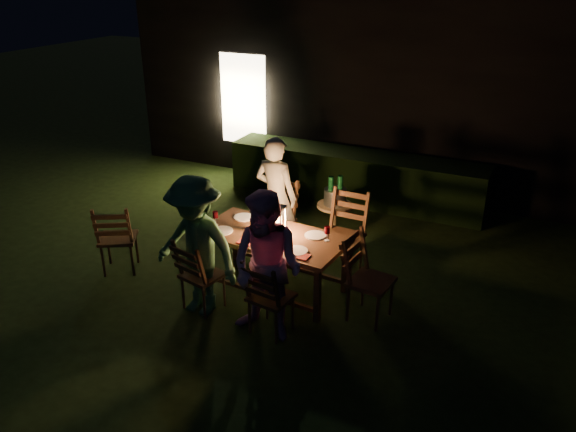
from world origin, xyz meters
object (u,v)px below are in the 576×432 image
at_px(chair_near_right, 270,309).
at_px(side_table, 335,210).
at_px(chair_far_left, 274,232).
at_px(bottle_table, 254,219).
at_px(person_house_side, 276,197).
at_px(chair_end, 368,293).
at_px(chair_near_left, 202,287).
at_px(person_opp_right, 267,268).
at_px(person_opp_left, 196,247).
at_px(lantern, 278,222).
at_px(ice_bucket, 335,197).
at_px(dining_table, 272,240).
at_px(chair_far_right, 342,249).
at_px(chair_spare, 119,250).
at_px(bottle_bucket_b, 340,193).
at_px(bottle_bucket_a, 331,194).

xyz_separation_m(chair_near_right, side_table, (-0.10, 2.11, 0.29)).
relative_size(chair_far_left, bottle_table, 3.74).
bearing_deg(person_house_side, chair_end, 154.00).
bearing_deg(chair_far_left, side_table, -135.75).
distance_m(chair_near_left, chair_far_left, 1.54).
bearing_deg(chair_near_left, person_opp_right, 4.09).
height_order(person_opp_left, lantern, person_opp_left).
bearing_deg(chair_far_left, ice_bucket, -135.75).
distance_m(dining_table, chair_end, 1.28).
xyz_separation_m(person_house_side, bottle_table, (0.13, -0.83, 0.05)).
distance_m(chair_near_right, bottle_table, 1.19).
xyz_separation_m(person_opp_right, ice_bucket, (-0.10, 2.16, -0.05)).
bearing_deg(person_opp_right, chair_near_left, 176.76).
height_order(lantern, bottle_table, lantern).
distance_m(chair_far_right, bottle_table, 1.23).
distance_m(chair_near_left, person_opp_right, 1.05).
height_order(chair_near_left, ice_bucket, chair_near_left).
relative_size(person_opp_left, bottle_table, 5.74).
xyz_separation_m(chair_far_right, chair_spare, (-2.55, -1.18, -0.03)).
relative_size(person_house_side, person_opp_left, 1.00).
distance_m(person_opp_left, bottle_table, 0.85).
distance_m(chair_far_left, bottle_table, 0.96).
bearing_deg(ice_bucket, person_opp_left, -110.91).
distance_m(chair_end, side_table, 1.72).
bearing_deg(bottle_bucket_b, dining_table, -103.70).
xyz_separation_m(lantern, side_table, (0.22, 1.26, -0.31)).
xyz_separation_m(chair_near_right, person_house_side, (-0.76, 1.66, 0.53)).
bearing_deg(dining_table, bottle_table, -180.00).
xyz_separation_m(chair_spare, bottle_bucket_b, (2.26, 1.80, 0.51)).
height_order(chair_far_right, bottle_table, chair_far_right).
bearing_deg(person_house_side, dining_table, 118.76).
bearing_deg(bottle_table, bottle_bucket_b, 66.45).
xyz_separation_m(dining_table, lantern, (0.05, 0.05, 0.23)).
bearing_deg(ice_bucket, dining_table, -102.03).
xyz_separation_m(chair_spare, lantern, (1.99, 0.50, 0.58)).
bearing_deg(dining_table, side_table, 82.86).
relative_size(person_opp_left, bottle_bucket_b, 5.02).
xyz_separation_m(chair_near_right, bottle_table, (-0.63, 0.83, 0.58)).
bearing_deg(person_opp_left, chair_spare, 171.95).
bearing_deg(chair_far_left, chair_near_left, 92.18).
bearing_deg(dining_table, chair_near_right, -59.72).
relative_size(chair_far_left, chair_end, 1.04).
height_order(dining_table, bottle_table, bottle_table).
bearing_deg(person_house_side, chair_far_right, 177.27).
height_order(chair_near_right, chair_end, chair_end).
distance_m(chair_near_right, side_table, 2.13).
distance_m(lantern, bottle_bucket_b, 1.33).
bearing_deg(chair_end, bottle_bucket_b, -140.69).
relative_size(dining_table, lantern, 5.10).
bearing_deg(lantern, bottle_bucket_a, 81.88).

